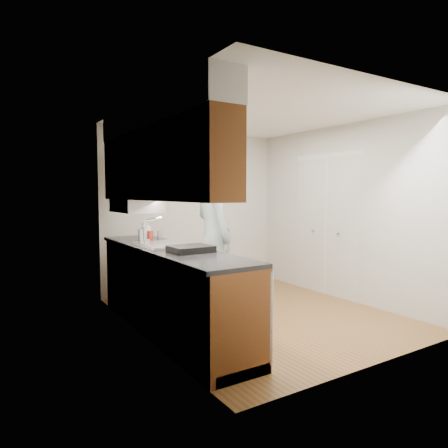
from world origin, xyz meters
The scene contains 16 objects.
floor centered at (0.00, 0.00, 0.00)m, with size 3.50×3.50×0.00m, color olive.
ceiling centered at (0.00, 0.00, 2.50)m, with size 3.50×3.50×0.00m, color white.
wall_left centered at (-1.50, 0.00, 1.25)m, with size 0.02×3.50×2.50m, color beige.
wall_right centered at (1.50, 0.00, 1.25)m, with size 0.02×3.50×2.50m, color beige.
wall_back centered at (0.00, 1.75, 1.25)m, with size 3.00×0.02×2.50m, color beige.
counter centered at (-1.20, 0.00, 0.49)m, with size 0.64×2.80×1.30m.
upper_cabinets centered at (-1.33, 0.05, 1.95)m, with size 0.47×2.80×1.21m.
closet_door centered at (1.49, 0.30, 1.02)m, with size 0.02×1.22×2.05m, color white.
floor_mat centered at (-0.46, 0.33, 0.01)m, with size 0.53×0.91×0.02m, color slate.
person centered at (-0.46, 0.33, 1.09)m, with size 0.76×0.51×2.15m, color #8BA6AA.
soap_bottle_a centered at (-1.19, 0.69, 1.06)m, with size 0.10×0.10×0.25m, color silver.
soap_bottle_b centered at (-1.22, 0.76, 1.05)m, with size 0.10×0.10×0.22m, color silver.
soap_bottle_c centered at (-1.15, 0.84, 1.02)m, with size 0.12×0.12×0.16m, color silver.
soda_can centered at (-1.17, 0.64, 1.00)m, with size 0.07×0.07×0.13m, color #A22B1B.
steel_can centered at (-1.01, 0.74, 1.00)m, with size 0.06×0.06×0.12m, color #A5A5AA.
dish_rack centered at (-1.17, -0.44, 0.97)m, with size 0.40×0.34×0.06m, color black.
Camera 1 is at (-2.97, -3.96, 1.52)m, focal length 32.00 mm.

